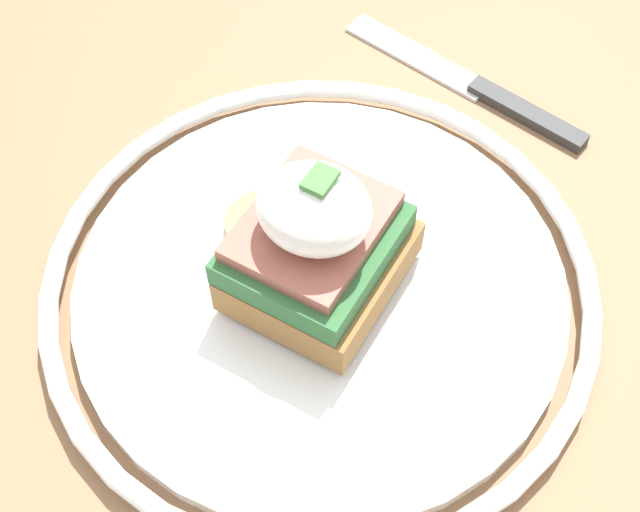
% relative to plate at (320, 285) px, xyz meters
% --- Properties ---
extents(dining_table, '(1.15, 0.79, 0.77)m').
position_rel_plate_xyz_m(dining_table, '(0.03, -0.01, -0.12)').
color(dining_table, '#846042').
rests_on(dining_table, ground_plane).
extents(plate, '(0.29, 0.29, 0.02)m').
position_rel_plate_xyz_m(plate, '(0.00, 0.00, 0.00)').
color(plate, white).
rests_on(plate, dining_table).
extents(sandwich, '(0.09, 0.10, 0.08)m').
position_rel_plate_xyz_m(sandwich, '(-0.00, 0.00, 0.04)').
color(sandwich, olive).
rests_on(sandwich, plate).
extents(knife, '(0.04, 0.17, 0.01)m').
position_rel_plate_xyz_m(knife, '(0.17, -0.01, -0.01)').
color(knife, '#2D2D2D').
rests_on(knife, dining_table).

